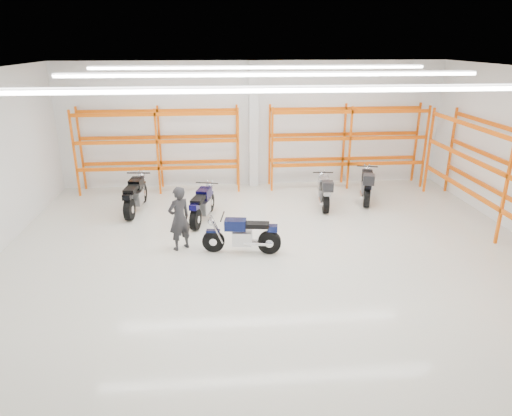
{
  "coord_description": "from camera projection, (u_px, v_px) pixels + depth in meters",
  "views": [
    {
      "loc": [
        -1.33,
        -10.64,
        5.16
      ],
      "look_at": [
        -0.37,
        0.5,
        1.04
      ],
      "focal_mm": 32.0,
      "sensor_mm": 36.0,
      "label": 1
    }
  ],
  "objects": [
    {
      "name": "standing_man",
      "position": [
        179.0,
        218.0,
        11.71
      ],
      "size": [
        0.74,
        0.69,
        1.71
      ],
      "primitive_type": "imported",
      "rotation": [
        0.0,
        0.0,
        3.76
      ],
      "color": "black",
      "rests_on": "ground"
    },
    {
      "name": "pallet_racking_back_left",
      "position": [
        158.0,
        142.0,
        16.06
      ],
      "size": [
        5.67,
        0.87,
        3.0
      ],
      "color": "orange",
      "rests_on": "ground"
    },
    {
      "name": "motorcycle_back_d",
      "position": [
        367.0,
        186.0,
        15.34
      ],
      "size": [
        0.98,
        2.22,
        1.16
      ],
      "color": "black",
      "rests_on": "ground"
    },
    {
      "name": "ground",
      "position": [
        272.0,
        252.0,
        11.83
      ],
      "size": [
        14.0,
        14.0,
        0.0
      ],
      "primitive_type": "plane",
      "color": "beige",
      "rests_on": "ground"
    },
    {
      "name": "motorcycle_back_b",
      "position": [
        202.0,
        206.0,
        13.66
      ],
      "size": [
        0.9,
        2.09,
        1.05
      ],
      "color": "black",
      "rests_on": "ground"
    },
    {
      "name": "structural_column",
      "position": [
        254.0,
        126.0,
        16.49
      ],
      "size": [
        0.32,
        0.32,
        4.5
      ],
      "primitive_type": "cube",
      "color": "white",
      "rests_on": "ground"
    },
    {
      "name": "motorcycle_main",
      "position": [
        245.0,
        236.0,
        11.63
      ],
      "size": [
        2.03,
        0.71,
        1.0
      ],
      "color": "black",
      "rests_on": "ground"
    },
    {
      "name": "room_shell",
      "position": [
        273.0,
        125.0,
        10.72
      ],
      "size": [
        14.02,
        12.02,
        4.51
      ],
      "color": "white",
      "rests_on": "ground"
    },
    {
      "name": "motorcycle_back_c",
      "position": [
        324.0,
        192.0,
        14.81
      ],
      "size": [
        0.7,
        2.14,
        1.1
      ],
      "color": "black",
      "rests_on": "ground"
    },
    {
      "name": "pallet_racking_back_right",
      "position": [
        347.0,
        139.0,
        16.61
      ],
      "size": [
        5.67,
        0.87,
        3.0
      ],
      "color": "orange",
      "rests_on": "ground"
    },
    {
      "name": "motorcycle_back_a",
      "position": [
        135.0,
        196.0,
        14.41
      ],
      "size": [
        0.76,
        2.29,
        1.12
      ],
      "color": "black",
      "rests_on": "ground"
    }
  ]
}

